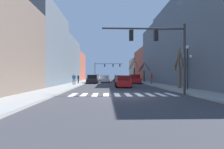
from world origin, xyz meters
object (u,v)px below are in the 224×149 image
at_px(street_tree_right_far, 144,72).
at_px(car_driving_away_lane, 105,79).
at_px(car_parked_left_near, 93,79).
at_px(pedestrian_crossing_street, 78,78).
at_px(car_parked_left_far, 96,78).
at_px(street_tree_right_near, 134,71).
at_px(pedestrian_on_right_sidewalk, 152,78).
at_px(traffic_signal_near, 160,43).
at_px(car_parked_right_near, 118,78).
at_px(pedestrian_near_right_corner, 74,78).
at_px(street_lamp_right_corner, 188,58).
at_px(car_parked_right_far, 134,79).
at_px(traffic_signal_far, 106,67).
at_px(car_at_intersection, 123,82).
at_px(street_tree_left_far, 179,68).

bearing_deg(street_tree_right_far, car_driving_away_lane, -179.64).
height_order(car_parked_left_near, pedestrian_crossing_street, pedestrian_crossing_street).
relative_size(car_parked_left_far, street_tree_right_near, 0.69).
relative_size(pedestrian_on_right_sidewalk, pedestrian_crossing_street, 1.08).
bearing_deg(pedestrian_on_right_sidewalk, traffic_signal_near, -12.87).
relative_size(traffic_signal_near, car_parked_left_near, 1.52).
height_order(pedestrian_crossing_street, street_tree_right_near, street_tree_right_near).
bearing_deg(car_parked_right_near, street_tree_right_near, -70.55).
xyz_separation_m(traffic_signal_near, car_parked_left_far, (-7.05, 35.07, -3.33)).
bearing_deg(pedestrian_crossing_street, street_tree_right_far, -87.28).
relative_size(car_parked_left_far, pedestrian_near_right_corner, 2.51).
xyz_separation_m(street_lamp_right_corner, street_tree_right_near, (-0.92, 28.81, -0.64)).
bearing_deg(car_parked_right_far, street_lamp_right_corner, -169.28).
bearing_deg(pedestrian_near_right_corner, traffic_signal_near, 129.96).
bearing_deg(pedestrian_crossing_street, street_tree_right_near, -67.66).
height_order(car_parked_left_near, car_parked_right_far, car_parked_right_far).
bearing_deg(car_parked_right_far, car_parked_left_far, 26.99).
bearing_deg(car_parked_left_far, car_parked_left_near, -179.64).
bearing_deg(car_driving_away_lane, traffic_signal_near, 10.20).
height_order(traffic_signal_far, car_parked_right_far, traffic_signal_far).
relative_size(car_parked_left_near, car_driving_away_lane, 0.91).
relative_size(traffic_signal_far, car_parked_left_far, 2.12).
distance_m(car_driving_away_lane, car_parked_left_far, 9.96).
bearing_deg(traffic_signal_far, car_at_intersection, -85.84).
bearing_deg(car_parked_right_near, traffic_signal_far, 15.95).
relative_size(car_driving_away_lane, street_tree_right_near, 0.80).
height_order(car_parked_left_far, street_tree_right_far, street_tree_right_far).
bearing_deg(car_parked_left_far, street_lamp_right_corner, -160.65).
relative_size(street_lamp_right_corner, pedestrian_crossing_street, 2.73).
bearing_deg(street_tree_right_near, pedestrian_on_right_sidewalk, -89.58).
height_order(street_lamp_right_corner, car_parked_left_far, street_lamp_right_corner).
bearing_deg(street_tree_left_far, traffic_signal_far, 103.39).
distance_m(street_lamp_right_corner, street_tree_right_far, 21.83).
distance_m(car_parked_right_far, car_parked_left_far, 17.82).
relative_size(traffic_signal_far, car_parked_right_near, 2.03).
xyz_separation_m(car_parked_right_near, pedestrian_on_right_sidewalk, (4.54, -16.10, 0.46)).
bearing_deg(car_parked_left_near, car_parked_right_far, -94.87).
xyz_separation_m(street_lamp_right_corner, car_at_intersection, (-6.05, 5.70, -2.58)).
xyz_separation_m(street_lamp_right_corner, street_tree_left_far, (0.12, 2.23, -0.85)).
bearing_deg(pedestrian_crossing_street, pedestrian_on_right_sidewalk, -129.82).
xyz_separation_m(car_parked_left_far, street_tree_left_far, (11.14, -29.16, 1.63)).
xyz_separation_m(car_parked_left_near, street_tree_right_near, (10.01, 12.61, 1.90)).
relative_size(car_driving_away_lane, street_tree_left_far, 1.06).
distance_m(pedestrian_on_right_sidewalk, street_tree_right_near, 17.72).
height_order(street_lamp_right_corner, street_tree_right_far, street_lamp_right_corner).
height_order(street_lamp_right_corner, pedestrian_crossing_street, street_lamp_right_corner).
relative_size(car_at_intersection, car_parked_left_far, 1.00).
relative_size(car_parked_right_far, street_tree_left_far, 0.94).
height_order(car_parked_right_far, street_tree_right_near, street_tree_right_near).
bearing_deg(car_parked_right_near, car_parked_left_far, 54.01).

